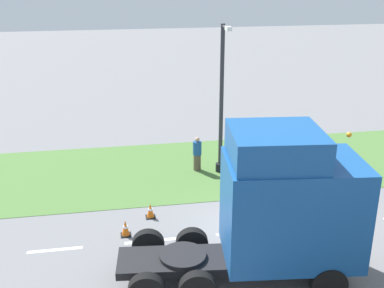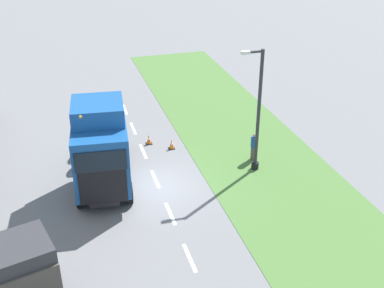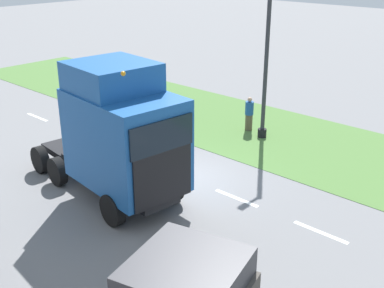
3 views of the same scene
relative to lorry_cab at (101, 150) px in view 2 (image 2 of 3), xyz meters
name	(u,v)px [view 2 (image 2 of 3)]	position (x,y,z in m)	size (l,w,h in m)	color
ground_plane	(158,186)	(-2.66, 0.30, -2.36)	(120.00, 120.00, 0.00)	slate
grass_verge	(266,169)	(-8.66, 0.30, -2.35)	(7.00, 44.00, 0.01)	#4C7538
lane_markings	(155,179)	(-2.66, -0.40, -2.36)	(0.16, 21.00, 0.00)	white
lorry_cab	(101,150)	(0.00, 0.00, 0.00)	(3.29, 7.22, 4.84)	black
flatbed_truck	(26,279)	(3.56, 6.89, -1.03)	(3.59, 6.23, 2.49)	#333338
lamp_post	(257,119)	(-8.01, 0.10, 0.62)	(1.32, 0.40, 6.65)	black
pedestrian	(254,147)	(-8.41, -0.90, -1.57)	(0.39, 0.39, 1.61)	brown
traffic_cone_lead	(172,144)	(-4.33, -3.45, -2.08)	(0.36, 0.36, 0.58)	black
traffic_cone_trailing	(149,140)	(-3.19, -4.43, -2.08)	(0.36, 0.36, 0.58)	black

